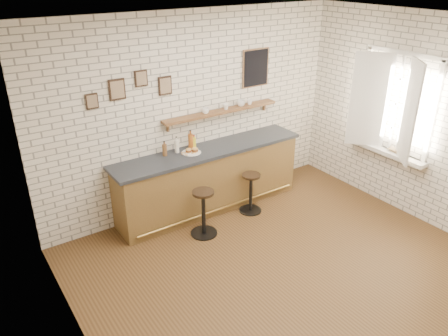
{
  "coord_description": "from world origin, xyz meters",
  "views": [
    {
      "loc": [
        -3.19,
        -3.46,
        3.56
      ],
      "look_at": [
        -0.23,
        0.9,
        1.07
      ],
      "focal_mm": 35.0,
      "sensor_mm": 36.0,
      "label": 1
    }
  ],
  "objects_px": {
    "sandwich_plate": "(191,152)",
    "ciabatta_sandwich": "(192,150)",
    "bar_counter": "(210,179)",
    "shelf_cup_a": "(205,111)",
    "bar_stool_left": "(204,211)",
    "book_upper": "(394,151)",
    "shelf_cup_c": "(241,103)",
    "shelf_cup_d": "(250,102)",
    "bitters_bottle_white": "(177,146)",
    "shelf_cup_b": "(226,107)",
    "bitters_bottle_brown": "(165,150)",
    "bitters_bottle_amber": "(191,141)",
    "condiment_bottle_yellow": "(194,143)",
    "book_lower": "(394,153)",
    "bar_stool_right": "(251,192)"
  },
  "relations": [
    {
      "from": "sandwich_plate",
      "to": "shelf_cup_b",
      "type": "distance_m",
      "value": 0.93
    },
    {
      "from": "bar_stool_left",
      "to": "book_upper",
      "type": "distance_m",
      "value": 3.04
    },
    {
      "from": "bar_counter",
      "to": "sandwich_plate",
      "type": "xyz_separation_m",
      "value": [
        -0.3,
        0.02,
        0.51
      ]
    },
    {
      "from": "bitters_bottle_brown",
      "to": "bitters_bottle_amber",
      "type": "xyz_separation_m",
      "value": [
        0.44,
        0.0,
        0.03
      ]
    },
    {
      "from": "shelf_cup_b",
      "to": "shelf_cup_c",
      "type": "bearing_deg",
      "value": -75.14
    },
    {
      "from": "bar_stool_right",
      "to": "book_lower",
      "type": "height_order",
      "value": "book_lower"
    },
    {
      "from": "shelf_cup_d",
      "to": "book_upper",
      "type": "height_order",
      "value": "shelf_cup_d"
    },
    {
      "from": "sandwich_plate",
      "to": "condiment_bottle_yellow",
      "type": "bearing_deg",
      "value": 46.51
    },
    {
      "from": "bar_stool_left",
      "to": "shelf_cup_b",
      "type": "bearing_deg",
      "value": 40.76
    },
    {
      "from": "condiment_bottle_yellow",
      "to": "bar_stool_right",
      "type": "bearing_deg",
      "value": -43.87
    },
    {
      "from": "sandwich_plate",
      "to": "book_upper",
      "type": "relative_size",
      "value": 1.22
    },
    {
      "from": "bar_stool_left",
      "to": "ciabatta_sandwich",
      "type": "bearing_deg",
      "value": 72.65
    },
    {
      "from": "bar_counter",
      "to": "sandwich_plate",
      "type": "distance_m",
      "value": 0.59
    },
    {
      "from": "ciabatta_sandwich",
      "to": "book_lower",
      "type": "xyz_separation_m",
      "value": [
        2.63,
        -1.58,
        -0.11
      ]
    },
    {
      "from": "ciabatta_sandwich",
      "to": "bitters_bottle_brown",
      "type": "xyz_separation_m",
      "value": [
        -0.38,
        0.13,
        0.05
      ]
    },
    {
      "from": "bar_stool_left",
      "to": "shelf_cup_a",
      "type": "distance_m",
      "value": 1.52
    },
    {
      "from": "ciabatta_sandwich",
      "to": "shelf_cup_b",
      "type": "relative_size",
      "value": 2.29
    },
    {
      "from": "bitters_bottle_amber",
      "to": "shelf_cup_c",
      "type": "relative_size",
      "value": 2.42
    },
    {
      "from": "bar_counter",
      "to": "shelf_cup_b",
      "type": "distance_m",
      "value": 1.14
    },
    {
      "from": "condiment_bottle_yellow",
      "to": "book_upper",
      "type": "distance_m",
      "value": 3.04
    },
    {
      "from": "bar_counter",
      "to": "sandwich_plate",
      "type": "bearing_deg",
      "value": 176.07
    },
    {
      "from": "book_lower",
      "to": "shelf_cup_b",
      "type": "bearing_deg",
      "value": 148.23
    },
    {
      "from": "shelf_cup_b",
      "to": "shelf_cup_c",
      "type": "relative_size",
      "value": 0.73
    },
    {
      "from": "bar_stool_left",
      "to": "shelf_cup_c",
      "type": "relative_size",
      "value": 5.53
    },
    {
      "from": "bitters_bottle_brown",
      "to": "book_lower",
      "type": "relative_size",
      "value": 0.99
    },
    {
      "from": "book_lower",
      "to": "condiment_bottle_yellow",
      "type": "bearing_deg",
      "value": 156.76
    },
    {
      "from": "book_lower",
      "to": "bitters_bottle_amber",
      "type": "bearing_deg",
      "value": 157.34
    },
    {
      "from": "shelf_cup_d",
      "to": "bar_stool_right",
      "type": "bearing_deg",
      "value": -126.73
    },
    {
      "from": "bar_stool_left",
      "to": "condiment_bottle_yellow",
      "type": "bearing_deg",
      "value": 67.53
    },
    {
      "from": "shelf_cup_a",
      "to": "bitters_bottle_brown",
      "type": "bearing_deg",
      "value": 155.02
    },
    {
      "from": "bar_counter",
      "to": "shelf_cup_b",
      "type": "height_order",
      "value": "shelf_cup_b"
    },
    {
      "from": "shelf_cup_a",
      "to": "shelf_cup_d",
      "type": "distance_m",
      "value": 0.83
    },
    {
      "from": "condiment_bottle_yellow",
      "to": "shelf_cup_a",
      "type": "xyz_separation_m",
      "value": [
        0.24,
        0.05,
        0.45
      ]
    },
    {
      "from": "bar_stool_right",
      "to": "shelf_cup_b",
      "type": "distance_m",
      "value": 1.37
    },
    {
      "from": "bar_counter",
      "to": "bar_stool_left",
      "type": "xyz_separation_m",
      "value": [
        -0.48,
        -0.6,
        -0.13
      ]
    },
    {
      "from": "sandwich_plate",
      "to": "ciabatta_sandwich",
      "type": "xyz_separation_m",
      "value": [
        0.01,
        0.0,
        0.04
      ]
    },
    {
      "from": "bitters_bottle_amber",
      "to": "shelf_cup_d",
      "type": "bearing_deg",
      "value": 2.38
    },
    {
      "from": "book_lower",
      "to": "bar_counter",
      "type": "bearing_deg",
      "value": 157.35
    },
    {
      "from": "bitters_bottle_brown",
      "to": "sandwich_plate",
      "type": "bearing_deg",
      "value": -19.94
    },
    {
      "from": "bar_counter",
      "to": "shelf_cup_a",
      "type": "relative_size",
      "value": 28.22
    },
    {
      "from": "bar_counter",
      "to": "condiment_bottle_yellow",
      "type": "bearing_deg",
      "value": 138.5
    },
    {
      "from": "bar_stool_right",
      "to": "book_upper",
      "type": "xyz_separation_m",
      "value": [
        1.88,
        -1.09,
        0.62
      ]
    },
    {
      "from": "ciabatta_sandwich",
      "to": "shelf_cup_d",
      "type": "relative_size",
      "value": 2.33
    },
    {
      "from": "bar_stool_right",
      "to": "shelf_cup_c",
      "type": "xyz_separation_m",
      "value": [
        0.27,
        0.66,
        1.21
      ]
    },
    {
      "from": "book_upper",
      "to": "shelf_cup_c",
      "type": "bearing_deg",
      "value": 127.67
    },
    {
      "from": "sandwich_plate",
      "to": "ciabatta_sandwich",
      "type": "distance_m",
      "value": 0.04
    },
    {
      "from": "bitters_bottle_white",
      "to": "shelf_cup_b",
      "type": "height_order",
      "value": "shelf_cup_b"
    },
    {
      "from": "shelf_cup_c",
      "to": "book_lower",
      "type": "relative_size",
      "value": 0.56
    },
    {
      "from": "bitters_bottle_brown",
      "to": "book_upper",
      "type": "distance_m",
      "value": 3.46
    },
    {
      "from": "condiment_bottle_yellow",
      "to": "book_upper",
      "type": "height_order",
      "value": "condiment_bottle_yellow"
    }
  ]
}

